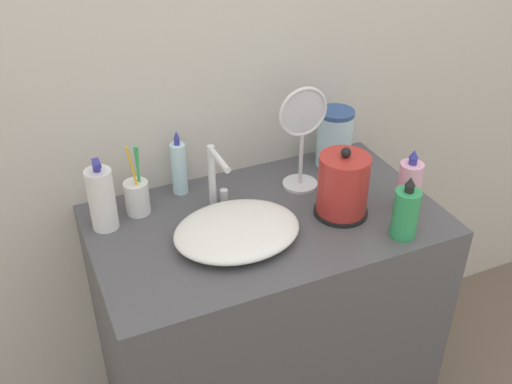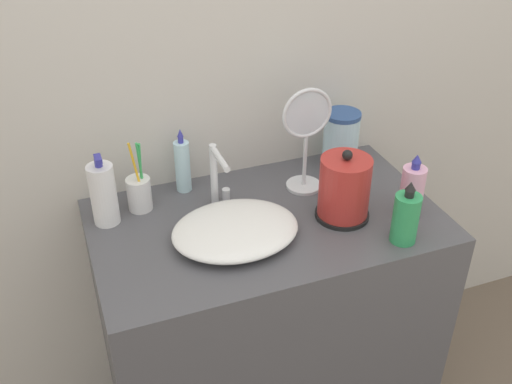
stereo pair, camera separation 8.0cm
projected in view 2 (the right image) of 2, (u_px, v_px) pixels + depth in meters
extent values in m
cube|color=beige|center=(229.00, 37.00, 1.73)|extent=(6.00, 0.04, 2.60)
cube|color=#4C4C51|center=(266.00, 327.00, 1.95)|extent=(1.00, 0.59, 0.86)
ellipsoid|color=white|center=(235.00, 230.00, 1.63)|extent=(0.35, 0.28, 0.06)
cylinder|color=silver|center=(214.00, 175.00, 1.74)|extent=(0.02, 0.02, 0.20)
cylinder|color=silver|center=(220.00, 158.00, 1.64)|extent=(0.02, 0.13, 0.02)
cylinder|color=silver|center=(226.00, 195.00, 1.79)|extent=(0.02, 0.02, 0.04)
cylinder|color=black|center=(342.00, 214.00, 1.73)|extent=(0.16, 0.16, 0.01)
cylinder|color=#B22D28|center=(344.00, 189.00, 1.68)|extent=(0.15, 0.15, 0.19)
sphere|color=black|center=(347.00, 155.00, 1.63)|extent=(0.03, 0.03, 0.03)
cylinder|color=silver|center=(139.00, 194.00, 1.74)|extent=(0.07, 0.07, 0.10)
cylinder|color=yellow|center=(136.00, 172.00, 1.68)|extent=(0.03, 0.01, 0.18)
cylinder|color=green|center=(141.00, 169.00, 1.70)|extent=(0.01, 0.04, 0.18)
cylinder|color=green|center=(141.00, 169.00, 1.69)|extent=(0.02, 0.04, 0.19)
cylinder|color=white|center=(104.00, 195.00, 1.66)|extent=(0.07, 0.07, 0.18)
cylinder|color=#333399|center=(98.00, 162.00, 1.61)|extent=(0.02, 0.02, 0.02)
cube|color=#333399|center=(98.00, 159.00, 1.59)|extent=(0.02, 0.04, 0.01)
cylinder|color=silver|center=(183.00, 166.00, 1.81)|extent=(0.05, 0.05, 0.16)
cylinder|color=#333399|center=(181.00, 140.00, 1.76)|extent=(0.02, 0.02, 0.02)
cone|color=#333399|center=(180.00, 133.00, 1.75)|extent=(0.02, 0.02, 0.02)
cylinder|color=#EAA8C6|center=(412.00, 192.00, 1.70)|extent=(0.07, 0.07, 0.15)
cylinder|color=#333399|center=(416.00, 165.00, 1.65)|extent=(0.02, 0.02, 0.02)
cone|color=#333399|center=(417.00, 158.00, 1.64)|extent=(0.03, 0.03, 0.02)
cylinder|color=#2D9956|center=(406.00, 219.00, 1.60)|extent=(0.07, 0.07, 0.14)
cylinder|color=black|center=(410.00, 193.00, 1.55)|extent=(0.02, 0.02, 0.02)
cone|color=black|center=(411.00, 186.00, 1.54)|extent=(0.03, 0.03, 0.02)
cylinder|color=silver|center=(304.00, 185.00, 1.86)|extent=(0.11, 0.11, 0.01)
cylinder|color=silver|center=(305.00, 160.00, 1.82)|extent=(0.01, 0.01, 0.17)
torus|color=silver|center=(307.00, 113.00, 1.73)|extent=(0.16, 0.01, 0.16)
cylinder|color=silver|center=(307.00, 113.00, 1.73)|extent=(0.13, 0.00, 0.13)
cylinder|color=#B2DBEA|center=(341.00, 142.00, 1.93)|extent=(0.11, 0.11, 0.18)
cylinder|color=#2D4C84|center=(343.00, 115.00, 1.88)|extent=(0.12, 0.12, 0.01)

